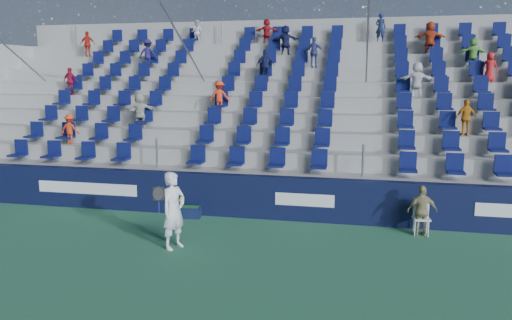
{
  "coord_description": "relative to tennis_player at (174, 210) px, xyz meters",
  "views": [
    {
      "loc": [
        3.03,
        -10.06,
        3.96
      ],
      "look_at": [
        0.2,
        2.8,
        1.7
      ],
      "focal_mm": 35.0,
      "sensor_mm": 36.0,
      "label": 1
    }
  ],
  "objects": [
    {
      "name": "sponsor_wall",
      "position": [
        1.18,
        2.84,
        -0.3
      ],
      "size": [
        24.0,
        0.32,
        1.2
      ],
      "color": "#0E1333",
      "rests_on": "ground"
    },
    {
      "name": "line_judge",
      "position": [
        5.66,
        2.19,
        -0.26
      ],
      "size": [
        0.79,
        0.45,
        1.27
      ],
      "primitive_type": "imported",
      "rotation": [
        0.0,
        0.0,
        3.35
      ],
      "color": "tan",
      "rests_on": "ground"
    },
    {
      "name": "ground",
      "position": [
        1.18,
        -0.31,
        -0.9
      ],
      "size": [
        70.0,
        70.0,
        0.0
      ],
      "primitive_type": "plane",
      "color": "#2F6D4A",
      "rests_on": "ground"
    },
    {
      "name": "ball_bin",
      "position": [
        -0.49,
        2.44,
        -0.72
      ],
      "size": [
        0.6,
        0.43,
        0.32
      ],
      "color": "#0F1839",
      "rests_on": "ground"
    },
    {
      "name": "line_judge_chair",
      "position": [
        5.66,
        2.33,
        -0.38
      ],
      "size": [
        0.45,
        0.46,
        0.91
      ],
      "color": "white",
      "rests_on": "ground"
    },
    {
      "name": "grandstand",
      "position": [
        1.18,
        7.93,
        1.24
      ],
      "size": [
        24.0,
        8.17,
        6.63
      ],
      "color": "#9D9D98",
      "rests_on": "ground"
    },
    {
      "name": "tennis_player",
      "position": [
        0.0,
        0.0,
        0.0
      ],
      "size": [
        0.73,
        0.77,
        1.79
      ],
      "color": "white",
      "rests_on": "ground"
    }
  ]
}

